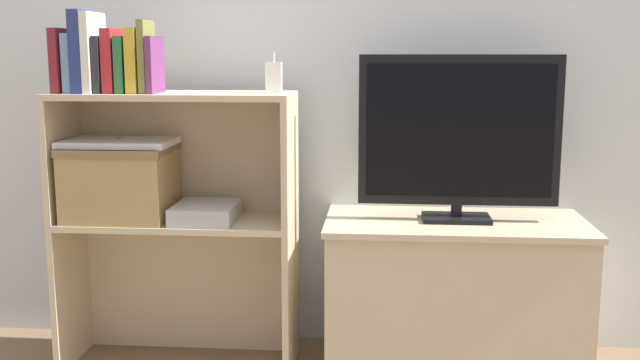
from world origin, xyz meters
name	(u,v)px	position (x,y,z in m)	size (l,w,h in m)	color
wall_back	(327,9)	(0.00, 0.44, 1.20)	(10.00, 0.05, 2.40)	silver
tv_stand	(454,294)	(0.44, 0.20, 0.25)	(0.86, 0.43, 0.51)	#CCB793
tv	(459,134)	(0.44, 0.20, 0.79)	(0.64, 0.14, 0.54)	black
bookshelf_lower_tier	(184,270)	(-0.47, 0.21, 0.31)	(0.77, 0.30, 0.51)	#CCB793
bookshelf_upper_tier	(180,137)	(-0.47, 0.21, 0.77)	(0.77, 0.30, 0.42)	#CCB793
book_maroon	(62,61)	(-0.82, 0.10, 1.03)	(0.03, 0.15, 0.20)	maroon
book_skyblue	(73,63)	(-0.78, 0.10, 1.02)	(0.03, 0.12, 0.19)	#709ECC
book_navy	(84,52)	(-0.75, 0.10, 1.05)	(0.04, 0.16, 0.26)	navy
book_ivory	(94,53)	(-0.71, 0.10, 1.05)	(0.03, 0.16, 0.25)	silver
book_charcoal	(103,65)	(-0.69, 0.10, 1.01)	(0.02, 0.14, 0.18)	#232328
book_crimson	(113,61)	(-0.65, 0.10, 1.02)	(0.03, 0.12, 0.20)	#B22328
book_forest	(125,65)	(-0.62, 0.10, 1.01)	(0.03, 0.13, 0.18)	#286638
book_mustard	(136,61)	(-0.58, 0.10, 1.03)	(0.03, 0.13, 0.20)	gold
book_olive	(146,57)	(-0.54, 0.10, 1.04)	(0.02, 0.12, 0.23)	olive
book_plum	(155,65)	(-0.52, 0.10, 1.01)	(0.02, 0.14, 0.18)	#6B2D66
baby_monitor	(274,77)	(-0.15, 0.15, 0.97)	(0.05, 0.03, 0.13)	white
storage_basket_left	(121,179)	(-0.66, 0.14, 0.64)	(0.34, 0.27, 0.24)	tan
laptop	(119,142)	(-0.66, 0.14, 0.76)	(0.35, 0.23, 0.02)	white
magazine_stack	(206,212)	(-0.37, 0.13, 0.54)	(0.20, 0.23, 0.06)	#B2B2B7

